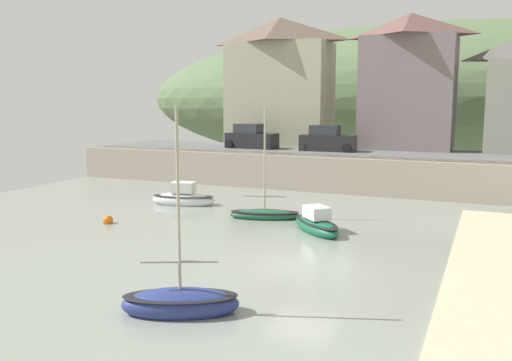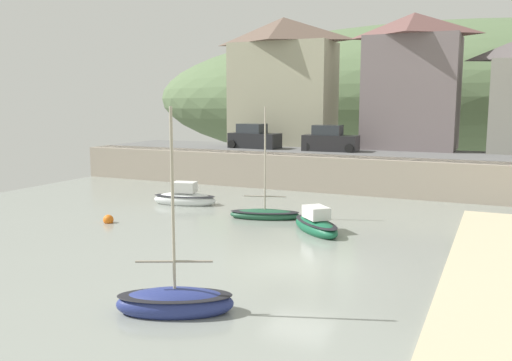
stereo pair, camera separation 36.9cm
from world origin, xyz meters
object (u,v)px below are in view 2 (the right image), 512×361
object	(u,v)px
sailboat_tall_mast	(175,302)
parked_car_near_slipway	(254,138)
rowboat_small_beached	(185,198)
mooring_buoy	(108,220)
dinghy_open_wooden	(265,214)
waterfront_building_left	(283,81)
sailboat_blue_trim	(316,225)
waterfront_building_centre	(412,81)
parked_car_by_wall	(330,140)

from	to	relation	value
sailboat_tall_mast	parked_car_near_slipway	world-z (taller)	sailboat_tall_mast
rowboat_small_beached	parked_car_near_slipway	bearing A→B (deg)	82.77
parked_car_near_slipway	mooring_buoy	distance (m)	18.26
dinghy_open_wooden	parked_car_near_slipway	size ratio (longest dim) A/B	1.42
dinghy_open_wooden	rowboat_small_beached	distance (m)	6.12
mooring_buoy	waterfront_building_left	bearing A→B (deg)	88.75
waterfront_building_left	sailboat_blue_trim	world-z (taller)	waterfront_building_left
mooring_buoy	parked_car_near_slipway	bearing A→B (deg)	90.56
waterfront_building_centre	sailboat_tall_mast	xyz separation A→B (m)	(-1.76, -31.01, -7.38)
waterfront_building_left	dinghy_open_wooden	size ratio (longest dim) A/B	1.80
rowboat_small_beached	parked_car_by_wall	bearing A→B (deg)	54.47
parked_car_by_wall	sailboat_tall_mast	bearing A→B (deg)	-84.81
parked_car_by_wall	mooring_buoy	size ratio (longest dim) A/B	7.97
waterfront_building_centre	dinghy_open_wooden	bearing A→B (deg)	-103.93
sailboat_tall_mast	parked_car_by_wall	xyz separation A→B (m)	(-3.41, 26.51, 2.89)
waterfront_building_left	dinghy_open_wooden	bearing A→B (deg)	-70.95
mooring_buoy	rowboat_small_beached	bearing A→B (deg)	81.68
waterfront_building_left	waterfront_building_centre	world-z (taller)	waterfront_building_left
rowboat_small_beached	parked_car_by_wall	xyz separation A→B (m)	(5.27, 12.14, 2.82)
sailboat_tall_mast	mooring_buoy	size ratio (longest dim) A/B	11.82
rowboat_small_beached	mooring_buoy	world-z (taller)	rowboat_small_beached
mooring_buoy	sailboat_tall_mast	bearing A→B (deg)	-41.73
waterfront_building_left	mooring_buoy	xyz separation A→B (m)	(-0.49, -22.50, -7.71)
dinghy_open_wooden	rowboat_small_beached	xyz separation A→B (m)	(-5.92, 1.56, 0.15)
sailboat_blue_trim	rowboat_small_beached	distance (m)	9.88
parked_car_by_wall	dinghy_open_wooden	bearing A→B (deg)	-89.41
dinghy_open_wooden	mooring_buoy	world-z (taller)	dinghy_open_wooden
waterfront_building_left	mooring_buoy	size ratio (longest dim) A/B	20.62
dinghy_open_wooden	parked_car_near_slipway	world-z (taller)	dinghy_open_wooden
sailboat_tall_mast	parked_car_by_wall	world-z (taller)	sailboat_tall_mast
parked_car_by_wall	mooring_buoy	xyz separation A→B (m)	(-6.12, -18.00, -3.05)
sailboat_blue_trim	rowboat_small_beached	bearing A→B (deg)	-153.46
dinghy_open_wooden	parked_car_by_wall	size ratio (longest dim) A/B	1.44
waterfront_building_centre	sailboat_tall_mast	bearing A→B (deg)	-93.24
waterfront_building_centre	parked_car_by_wall	size ratio (longest dim) A/B	2.51
sailboat_tall_mast	mooring_buoy	xyz separation A→B (m)	(-9.53, 8.50, -0.16)
waterfront_building_centre	sailboat_blue_trim	size ratio (longest dim) A/B	2.95
waterfront_building_left	sailboat_tall_mast	bearing A→B (deg)	-73.75
rowboat_small_beached	sailboat_tall_mast	distance (m)	16.78
waterfront_building_left	sailboat_tall_mast	size ratio (longest dim) A/B	1.75
waterfront_building_centre	mooring_buoy	distance (m)	26.28
waterfront_building_left	sailboat_tall_mast	xyz separation A→B (m)	(9.04, -31.01, -7.55)
waterfront_building_centre	sailboat_blue_trim	xyz separation A→B (m)	(-1.12, -19.94, -7.35)
waterfront_building_centre	parked_car_near_slipway	size ratio (longest dim) A/B	2.47
sailboat_blue_trim	parked_car_by_wall	size ratio (longest dim) A/B	0.85
waterfront_building_left	parked_car_near_slipway	size ratio (longest dim) A/B	2.55
waterfront_building_left	sailboat_tall_mast	world-z (taller)	waterfront_building_left
waterfront_building_left	rowboat_small_beached	xyz separation A→B (m)	(0.37, -16.64, -7.49)
dinghy_open_wooden	waterfront_building_left	bearing A→B (deg)	92.43
rowboat_small_beached	mooring_buoy	size ratio (longest dim) A/B	7.77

